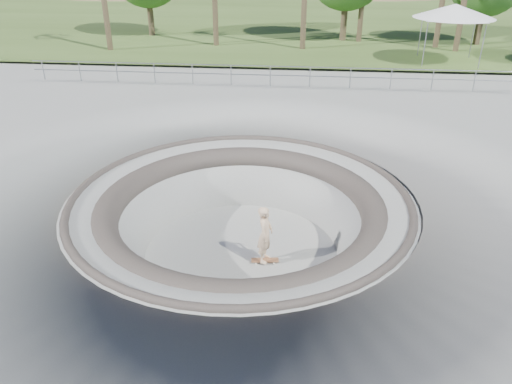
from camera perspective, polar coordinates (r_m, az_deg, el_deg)
ground at (r=14.90m, az=-1.79°, el=-0.68°), size 180.00×180.00×0.00m
skate_bowl at (r=15.83m, az=-1.70°, el=-6.55°), size 14.00×14.00×4.10m
grass_strip at (r=47.57m, az=3.70°, el=18.97°), size 180.00×36.00×0.12m
distant_hills at (r=71.63m, az=7.46°, el=15.70°), size 103.20×45.00×28.60m
safety_railing at (r=25.89m, az=1.64°, el=13.15°), size 25.00×0.06×1.03m
skateboard at (r=15.33m, az=1.03°, el=-7.80°), size 0.86×0.34×0.09m
skater at (r=14.82m, az=1.06°, el=-4.86°), size 0.55×0.73×1.82m
canopy_white at (r=32.38m, az=21.75°, el=18.65°), size 6.46×6.46×3.28m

